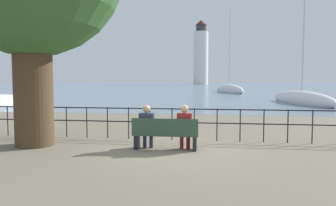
{
  "coord_description": "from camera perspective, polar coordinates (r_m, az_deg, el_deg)",
  "views": [
    {
      "loc": [
        1.33,
        -9.05,
        2.0
      ],
      "look_at": [
        0.0,
        0.5,
        1.28
      ],
      "focal_mm": 35.0,
      "sensor_mm": 36.0,
      "label": 1
    }
  ],
  "objects": [
    {
      "name": "park_bench",
      "position": [
        9.22,
        -0.49,
        -5.5
      ],
      "size": [
        1.86,
        0.45,
        0.9
      ],
      "color": "#334C38",
      "rests_on": "ground_plane"
    },
    {
      "name": "promenade_railing",
      "position": [
        10.66,
        0.7,
        -2.77
      ],
      "size": [
        13.11,
        0.04,
        1.05
      ],
      "color": "black",
      "rests_on": "ground_plane"
    },
    {
      "name": "ground_plane",
      "position": [
        9.37,
        -0.43,
        -8.06
      ],
      "size": [
        1000.0,
        1000.0,
        0.0
      ],
      "primitive_type": "plane",
      "color": "#7A705B"
    },
    {
      "name": "seated_person_left",
      "position": [
        9.35,
        -3.68,
        -3.79
      ],
      "size": [
        0.42,
        0.35,
        1.25
      ],
      "color": "#2D3347",
      "rests_on": "ground_plane"
    },
    {
      "name": "seated_person_right",
      "position": [
        9.19,
        2.9,
        -3.88
      ],
      "size": [
        0.41,
        0.35,
        1.27
      ],
      "color": "maroon",
      "rests_on": "ground_plane"
    },
    {
      "name": "sailboat_0",
      "position": [
        27.93,
        22.27,
        0.51
      ],
      "size": [
        3.93,
        8.92,
        8.79
      ],
      "rotation": [
        0.0,
        0.0,
        0.26
      ],
      "color": "white",
      "rests_on": "ground_plane"
    },
    {
      "name": "harbor_lighthouse",
      "position": [
        115.89,
        5.74,
        8.37
      ],
      "size": [
        5.07,
        5.07,
        22.32
      ],
      "color": "white",
      "rests_on": "ground_plane"
    },
    {
      "name": "sailboat_1",
      "position": [
        46.89,
        10.63,
        2.22
      ],
      "size": [
        4.67,
        7.6,
        12.11
      ],
      "rotation": [
        0.0,
        0.0,
        0.42
      ],
      "color": "white",
      "rests_on": "ground_plane"
    },
    {
      "name": "harbor_water",
      "position": [
        168.16,
        7.5,
        3.53
      ],
      "size": [
        600.0,
        300.0,
        0.01
      ],
      "color": "slate",
      "rests_on": "ground_plane"
    }
  ]
}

